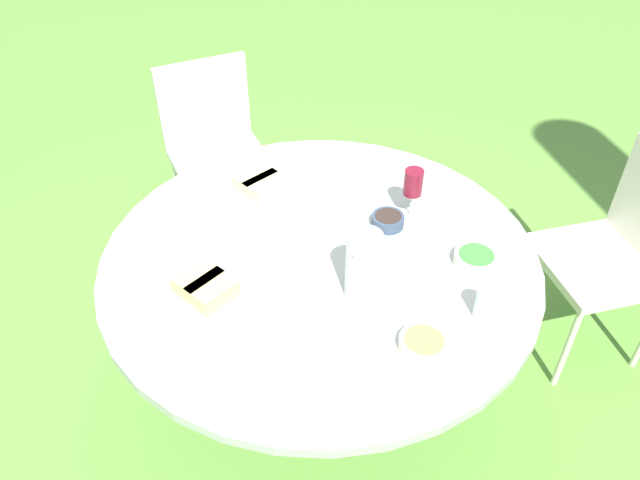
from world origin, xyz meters
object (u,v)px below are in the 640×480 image
at_px(chair_near_right, 215,141).
at_px(wine_glass, 413,184).
at_px(dining_table, 320,275).
at_px(chair_near_left, 621,246).
at_px(water_pitcher, 363,266).

bearing_deg(chair_near_right, wine_glass, 74.80).
height_order(dining_table, chair_near_right, chair_near_right).
relative_size(dining_table, chair_near_left, 1.61).
bearing_deg(wine_glass, chair_near_left, 127.92).
relative_size(water_pitcher, wine_glass, 1.23).
height_order(chair_near_left, water_pitcher, water_pitcher).
bearing_deg(dining_table, wine_glass, 154.64).
distance_m(chair_near_right, water_pitcher, 1.46).
relative_size(chair_near_left, water_pitcher, 3.86).
relative_size(chair_near_left, chair_near_right, 1.00).
bearing_deg(chair_near_right, water_pitcher, 58.14).
distance_m(water_pitcher, wine_glass, 0.43).
bearing_deg(water_pitcher, chair_near_left, 146.52).
bearing_deg(dining_table, chair_near_left, 136.01).
distance_m(dining_table, wine_glass, 0.44).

